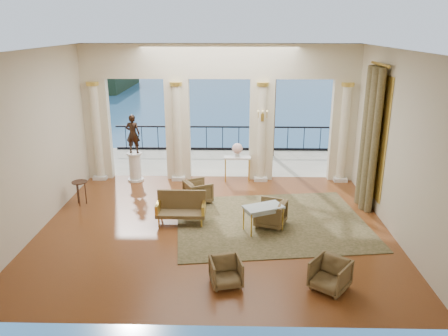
{
  "coord_description": "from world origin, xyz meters",
  "views": [
    {
      "loc": [
        0.5,
        -10.43,
        5.04
      ],
      "look_at": [
        0.23,
        0.6,
        1.42
      ],
      "focal_mm": 35.0,
      "sensor_mm": 36.0,
      "label": 1
    }
  ],
  "objects_px": {
    "armchair_d": "(198,190)",
    "side_table": "(80,185)",
    "armchair_b": "(330,273)",
    "console_table": "(237,161)",
    "game_table": "(263,209)",
    "pedestal": "(135,167)",
    "armchair_a": "(226,271)",
    "statue": "(133,134)",
    "armchair_c": "(270,212)",
    "settee": "(181,208)"
  },
  "relations": [
    {
      "from": "pedestal",
      "to": "console_table",
      "type": "height_order",
      "value": "pedestal"
    },
    {
      "from": "side_table",
      "to": "statue",
      "type": "bearing_deg",
      "value": 61.61
    },
    {
      "from": "armchair_c",
      "to": "statue",
      "type": "height_order",
      "value": "statue"
    },
    {
      "from": "game_table",
      "to": "side_table",
      "type": "relative_size",
      "value": 1.55
    },
    {
      "from": "settee",
      "to": "game_table",
      "type": "xyz_separation_m",
      "value": [
        2.15,
        -0.44,
        0.18
      ]
    },
    {
      "from": "armchair_a",
      "to": "statue",
      "type": "xyz_separation_m",
      "value": [
        -3.2,
        6.2,
        1.32
      ]
    },
    {
      "from": "armchair_a",
      "to": "side_table",
      "type": "relative_size",
      "value": 0.88
    },
    {
      "from": "settee",
      "to": "console_table",
      "type": "bearing_deg",
      "value": 65.99
    },
    {
      "from": "console_table",
      "to": "game_table",
      "type": "bearing_deg",
      "value": -79.5
    },
    {
      "from": "armchair_c",
      "to": "settee",
      "type": "relative_size",
      "value": 0.58
    },
    {
      "from": "armchair_b",
      "to": "armchair_c",
      "type": "relative_size",
      "value": 0.92
    },
    {
      "from": "settee",
      "to": "pedestal",
      "type": "distance_m",
      "value": 3.8
    },
    {
      "from": "armchair_a",
      "to": "game_table",
      "type": "xyz_separation_m",
      "value": [
        0.9,
        2.49,
        0.29
      ]
    },
    {
      "from": "armchair_b",
      "to": "armchair_d",
      "type": "bearing_deg",
      "value": 161.67
    },
    {
      "from": "armchair_c",
      "to": "armchair_a",
      "type": "bearing_deg",
      "value": -1.68
    },
    {
      "from": "armchair_a",
      "to": "armchair_d",
      "type": "xyz_separation_m",
      "value": [
        -0.92,
        4.35,
        0.05
      ]
    },
    {
      "from": "game_table",
      "to": "side_table",
      "type": "distance_m",
      "value": 5.48
    },
    {
      "from": "armchair_d",
      "to": "game_table",
      "type": "bearing_deg",
      "value": -163.15
    },
    {
      "from": "armchair_d",
      "to": "settee",
      "type": "xyz_separation_m",
      "value": [
        -0.34,
        -1.42,
        0.06
      ]
    },
    {
      "from": "settee",
      "to": "armchair_d",
      "type": "bearing_deg",
      "value": 77.09
    },
    {
      "from": "console_table",
      "to": "armchair_b",
      "type": "bearing_deg",
      "value": -73.29
    },
    {
      "from": "side_table",
      "to": "armchair_a",
      "type": "bearing_deg",
      "value": -43.14
    },
    {
      "from": "settee",
      "to": "game_table",
      "type": "distance_m",
      "value": 2.2
    },
    {
      "from": "armchair_d",
      "to": "pedestal",
      "type": "relative_size",
      "value": 0.74
    },
    {
      "from": "armchair_c",
      "to": "armchair_d",
      "type": "height_order",
      "value": "armchair_c"
    },
    {
      "from": "statue",
      "to": "armchair_c",
      "type": "bearing_deg",
      "value": 146.77
    },
    {
      "from": "settee",
      "to": "armchair_c",
      "type": "bearing_deg",
      "value": -3.07
    },
    {
      "from": "game_table",
      "to": "pedestal",
      "type": "distance_m",
      "value": 5.53
    },
    {
      "from": "armchair_b",
      "to": "armchair_d",
      "type": "relative_size",
      "value": 0.95
    },
    {
      "from": "armchair_a",
      "to": "console_table",
      "type": "distance_m",
      "value": 6.27
    },
    {
      "from": "armchair_d",
      "to": "console_table",
      "type": "relative_size",
      "value": 0.81
    },
    {
      "from": "side_table",
      "to": "console_table",
      "type": "bearing_deg",
      "value": 25.3
    },
    {
      "from": "settee",
      "to": "game_table",
      "type": "height_order",
      "value": "settee"
    },
    {
      "from": "armchair_b",
      "to": "game_table",
      "type": "height_order",
      "value": "armchair_b"
    },
    {
      "from": "armchair_b",
      "to": "settee",
      "type": "bearing_deg",
      "value": 175.42
    },
    {
      "from": "settee",
      "to": "game_table",
      "type": "relative_size",
      "value": 1.17
    },
    {
      "from": "armchair_d",
      "to": "side_table",
      "type": "bearing_deg",
      "value": 67.16
    },
    {
      "from": "armchair_a",
      "to": "armchair_b",
      "type": "bearing_deg",
      "value": -15.77
    },
    {
      "from": "statue",
      "to": "console_table",
      "type": "bearing_deg",
      "value": -174.07
    },
    {
      "from": "console_table",
      "to": "armchair_a",
      "type": "bearing_deg",
      "value": -91.62
    },
    {
      "from": "pedestal",
      "to": "game_table",
      "type": "bearing_deg",
      "value": -42.09
    },
    {
      "from": "armchair_a",
      "to": "console_table",
      "type": "relative_size",
      "value": 0.7
    },
    {
      "from": "armchair_a",
      "to": "armchair_c",
      "type": "distance_m",
      "value": 3.0
    },
    {
      "from": "armchair_d",
      "to": "statue",
      "type": "relative_size",
      "value": 0.57
    },
    {
      "from": "game_table",
      "to": "statue",
      "type": "distance_m",
      "value": 5.62
    },
    {
      "from": "armchair_b",
      "to": "console_table",
      "type": "bearing_deg",
      "value": 143.81
    },
    {
      "from": "armchair_c",
      "to": "pedestal",
      "type": "bearing_deg",
      "value": -108.28
    },
    {
      "from": "game_table",
      "to": "settee",
      "type": "bearing_deg",
      "value": 143.93
    },
    {
      "from": "statue",
      "to": "side_table",
      "type": "bearing_deg",
      "value": 66.7
    },
    {
      "from": "armchair_d",
      "to": "side_table",
      "type": "height_order",
      "value": "armchair_d"
    }
  ]
}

